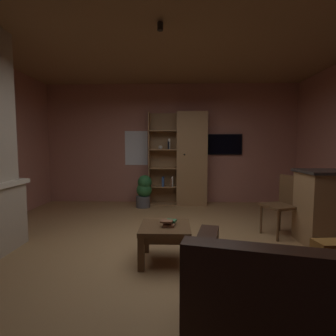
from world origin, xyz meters
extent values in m
cube|color=#A37A4C|center=(0.00, 0.00, -0.01)|extent=(6.00, 5.84, 0.02)
cube|color=#AD7060|center=(0.00, 2.95, 1.42)|extent=(6.12, 0.06, 2.85)
cube|color=#8E6B47|center=(0.00, 0.00, 2.86)|extent=(6.00, 5.84, 0.02)
cube|color=white|center=(-0.84, 2.92, 1.32)|extent=(0.55, 0.01, 0.82)
cube|color=#997047|center=(0.48, 2.67, 1.07)|extent=(0.70, 0.38, 2.15)
cube|color=#997047|center=(-0.19, 2.85, 1.07)|extent=(0.64, 0.02, 2.15)
cube|color=#997047|center=(-0.50, 2.67, 1.07)|extent=(0.02, 0.38, 2.15)
sphere|color=black|center=(0.31, 2.46, 1.18)|extent=(0.04, 0.04, 0.04)
cube|color=#997047|center=(-0.19, 2.67, 0.01)|extent=(0.64, 0.38, 0.02)
cube|color=#997047|center=(-0.19, 2.67, 0.43)|extent=(0.64, 0.38, 0.02)
cube|color=#997047|center=(-0.19, 2.67, 0.86)|extent=(0.64, 0.38, 0.02)
cube|color=#997047|center=(-0.19, 2.67, 1.29)|extent=(0.64, 0.38, 0.02)
cube|color=#997047|center=(-0.19, 2.67, 1.72)|extent=(0.64, 0.38, 0.02)
cube|color=#2D4C8C|center=(-0.18, 2.61, 0.55)|extent=(0.05, 0.23, 0.21)
cube|color=beige|center=(0.04, 2.61, 0.55)|extent=(0.03, 0.23, 0.22)
cube|color=brown|center=(0.01, 2.61, 0.53)|extent=(0.04, 0.23, 0.18)
cube|color=#2D4C8C|center=(-0.04, 2.61, 1.39)|extent=(0.03, 0.23, 0.18)
cube|color=beige|center=(-0.04, 2.61, 1.42)|extent=(0.04, 0.23, 0.24)
sphere|color=beige|center=(-0.24, 2.67, 1.34)|extent=(0.10, 0.10, 0.10)
cube|color=#382116|center=(0.96, -1.68, 0.21)|extent=(1.66, 1.24, 0.42)
cube|color=#382116|center=(0.87, -2.06, 0.63)|extent=(1.48, 0.48, 0.42)
cube|color=#382116|center=(0.31, -1.53, 0.34)|extent=(0.36, 0.93, 0.67)
cube|color=brown|center=(-0.01, -0.35, 0.41)|extent=(0.59, 0.58, 0.05)
cube|color=brown|center=(-0.01, -0.35, 0.34)|extent=(0.53, 0.52, 0.08)
cube|color=brown|center=(-0.27, -0.60, 0.19)|extent=(0.07, 0.07, 0.38)
cube|color=brown|center=(0.24, -0.60, 0.19)|extent=(0.07, 0.07, 0.38)
cube|color=brown|center=(-0.27, -0.10, 0.19)|extent=(0.07, 0.07, 0.38)
cube|color=brown|center=(0.24, -0.10, 0.19)|extent=(0.07, 0.07, 0.38)
cube|color=brown|center=(0.03, -0.39, 0.45)|extent=(0.14, 0.09, 0.03)
cube|color=#387247|center=(0.06, -0.29, 0.47)|extent=(0.14, 0.13, 0.03)
cube|color=brown|center=(0.01, -0.39, 0.50)|extent=(0.15, 0.11, 0.02)
cube|color=brown|center=(1.69, 0.57, 0.46)|extent=(0.54, 0.54, 0.04)
cube|color=brown|center=(1.86, 0.64, 0.70)|extent=(0.18, 0.39, 0.44)
cylinder|color=brown|center=(1.45, 0.67, 0.23)|extent=(0.04, 0.04, 0.46)
cylinder|color=brown|center=(1.58, 0.34, 0.23)|extent=(0.04, 0.04, 0.46)
cylinder|color=brown|center=(1.79, 0.80, 0.23)|extent=(0.04, 0.04, 0.46)
cylinder|color=brown|center=(1.92, 0.46, 0.23)|extent=(0.04, 0.04, 0.46)
cylinder|color=#4C4C51|center=(-0.62, 2.35, 0.12)|extent=(0.31, 0.31, 0.25)
sphere|color=#235B2D|center=(-0.59, 2.38, 0.39)|extent=(0.34, 0.34, 0.34)
sphere|color=#235B2D|center=(-0.58, 2.37, 0.56)|extent=(0.32, 0.32, 0.32)
cube|color=black|center=(1.26, 2.89, 1.41)|extent=(0.87, 0.05, 0.49)
cube|color=black|center=(1.26, 2.86, 1.41)|extent=(0.83, 0.01, 0.45)
cylinder|color=black|center=(-0.08, -0.14, 2.78)|extent=(0.07, 0.07, 0.09)
camera|label=1|loc=(0.11, -3.28, 1.36)|focal=27.31mm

